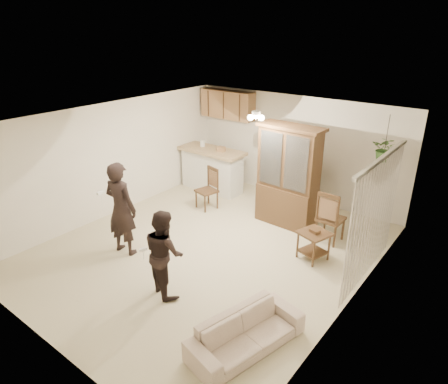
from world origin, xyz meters
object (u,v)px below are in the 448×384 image
Objects in this scene: sofa at (246,325)px; child at (164,255)px; china_hutch at (288,177)px; chair_bar at (207,197)px; chair_hutch_right at (330,227)px; side_table at (313,245)px; adult at (121,209)px; chair_hutch_left at (298,192)px.

child is at bearing 96.52° from sofa.
china_hutch reaches higher than chair_bar.
china_hutch is at bearing 27.77° from chair_bar.
chair_bar is 2.93m from chair_hutch_right.
china_hutch is (0.33, 3.28, 0.39)m from child.
chair_hutch_right is (-0.05, 0.82, 0.02)m from side_table.
child is (-1.72, 0.22, 0.31)m from sofa.
child is (1.49, -0.39, -0.22)m from adult.
chair_bar is at bearing 170.50° from side_table.
adult reaches higher than chair_bar.
adult is 2.89× the size of side_table.
chair_hutch_right is (1.30, -1.13, -0.02)m from chair_hutch_left.
child is 1.26× the size of chair_hutch_right.
adult is at bearing 93.07° from sofa.
chair_hutch_left is at bearing 105.04° from china_hutch.
chair_bar is at bearing 7.22° from chair_hutch_right.
chair_hutch_right reaches higher than chair_bar.
sofa is at bearing -66.17° from china_hutch.
chair_hutch_right reaches higher than sofa.
child is 2.77m from side_table.
adult is 0.83× the size of china_hutch.
sofa is 3.39m from chair_hutch_right.
child is 2.17× the size of side_table.
adult is at bearing 44.62° from chair_hutch_right.
china_hutch is at bearing -75.02° from child.
side_table is at bearing -100.96° from child.
china_hutch is 2.22× the size of chair_bar.
sofa is 3.32m from adult.
child is 4.30m from chair_hutch_left.
child is 0.62× the size of china_hutch.
sofa is at bearing 161.67° from adult.
side_table is at bearing 20.07° from sofa.
chair_hutch_right is at bearing -4.46° from china_hutch.
sofa is at bearing 96.41° from chair_hutch_right.
china_hutch is at bearing -5.72° from chair_hutch_right.
adult is (-3.22, 0.60, 0.53)m from sofa.
adult is 1.33× the size of child.
side_table is at bearing -38.32° from china_hutch.
chair_bar is 0.90× the size of chair_hutch_right.
chair_hutch_right reaches higher than side_table.
side_table is 0.82m from chair_hutch_right.
adult reaches higher than sofa.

